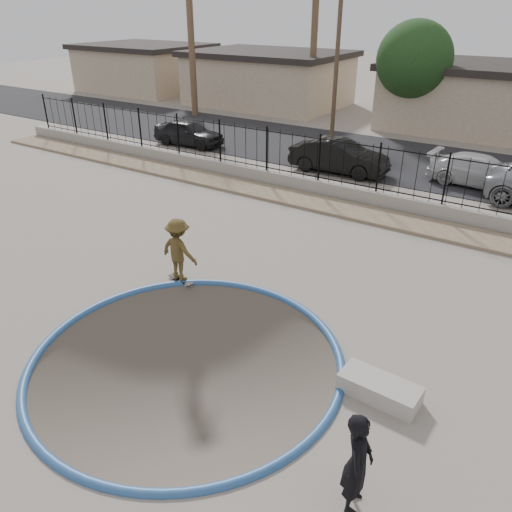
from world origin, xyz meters
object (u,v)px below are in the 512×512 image
object	(u,v)px
skateboard	(181,280)
videographer	(358,463)
concrete_ledge	(379,389)
skater	(179,253)
car_b	(339,156)
car_a	(189,132)
car_c	(482,171)

from	to	relation	value
skateboard	videographer	world-z (taller)	videographer
skateboard	videographer	bearing A→B (deg)	-19.26
skateboard	concrete_ledge	bearing A→B (deg)	-2.00
skateboard	concrete_ledge	world-z (taller)	concrete_ledge
skater	car_b	bearing A→B (deg)	-86.21
skateboard	skater	bearing A→B (deg)	-34.90
skater	car_a	bearing A→B (deg)	-49.94
videographer	car_b	world-z (taller)	videographer
videographer	car_b	size ratio (longest dim) A/B	0.40
car_a	car_c	distance (m)	15.06
videographer	car_a	bearing A→B (deg)	32.04
skateboard	car_a	bearing A→B (deg)	139.20
skater	concrete_ledge	size ratio (longest dim) A/B	1.14
concrete_ledge	car_a	world-z (taller)	car_a
concrete_ledge	car_b	world-z (taller)	car_b
car_b	car_c	world-z (taller)	car_b
car_a	car_b	world-z (taller)	car_b
skater	videographer	world-z (taller)	videographer
skater	car_c	size ratio (longest dim) A/B	0.41
videographer	skateboard	bearing A→B (deg)	46.23
concrete_ledge	car_c	distance (m)	14.79
car_b	car_c	size ratio (longest dim) A/B	1.02
skateboard	car_c	distance (m)	14.41
car_a	car_b	xyz separation A→B (m)	(9.05, -0.05, 0.06)
skateboard	car_a	xyz separation A→B (m)	(-9.64, 11.85, 0.66)
concrete_ledge	car_c	world-z (taller)	car_c
skater	car_a	xyz separation A→B (m)	(-9.64, 11.85, -0.19)
skater	skateboard	distance (m)	0.85
concrete_ledge	car_b	bearing A→B (deg)	117.98
skater	skateboard	size ratio (longest dim) A/B	1.98
car_a	car_b	bearing A→B (deg)	-93.51
skateboard	car_a	size ratio (longest dim) A/B	0.23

